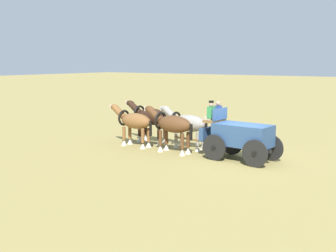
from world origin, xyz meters
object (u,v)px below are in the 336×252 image
(show_wagon, at_px, (239,135))
(draft_horse_rear_off, at_px, (187,124))
(draft_horse_lead_off, at_px, (150,118))
(draft_horse_lead_near, at_px, (134,122))
(draft_horse_rear_near, at_px, (172,125))

(show_wagon, distance_m, draft_horse_rear_off, 3.54)
(draft_horse_rear_off, bearing_deg, draft_horse_lead_off, -4.03)
(show_wagon, relative_size, draft_horse_lead_near, 1.84)
(draft_horse_lead_near, distance_m, draft_horse_lead_off, 1.30)
(show_wagon, bearing_deg, draft_horse_lead_off, -10.15)
(draft_horse_rear_off, xyz_separation_m, draft_horse_lead_off, (2.58, -0.18, 0.12))
(draft_horse_rear_off, bearing_deg, draft_horse_rear_near, 85.94)
(draft_horse_rear_near, distance_m, draft_horse_rear_off, 1.30)
(show_wagon, bearing_deg, draft_horse_lead_near, 2.07)
(draft_horse_lead_near, bearing_deg, draft_horse_rear_off, -157.51)
(draft_horse_lead_near, bearing_deg, show_wagon, -177.93)
(draft_horse_lead_off, bearing_deg, draft_horse_rear_near, 149.30)
(draft_horse_rear_near, bearing_deg, draft_horse_rear_off, -94.06)
(show_wagon, distance_m, draft_horse_lead_near, 6.12)
(draft_horse_rear_near, xyz_separation_m, draft_horse_rear_off, (-0.09, -1.30, -0.09))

